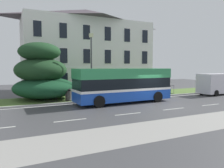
{
  "coord_description": "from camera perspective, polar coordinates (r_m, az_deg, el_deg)",
  "views": [
    {
      "loc": [
        -11.24,
        -14.22,
        3.21
      ],
      "look_at": [
        -2.11,
        4.64,
        1.51
      ],
      "focal_mm": 34.3,
      "sensor_mm": 36.0,
      "label": 1
    }
  ],
  "objects": [
    {
      "name": "evergreen_tree",
      "position": [
        21.44,
        -18.03,
        2.2
      ],
      "size": [
        5.84,
        5.84,
        5.37
      ],
      "color": "#423328",
      "rests_on": "ground_plane"
    },
    {
      "name": "iron_verge_railing",
      "position": [
        21.19,
        1.87,
        -2.38
      ],
      "size": [
        14.06,
        0.04,
        0.97
      ],
      "color": "black",
      "rests_on": "ground_plane"
    },
    {
      "name": "street_lamp_post",
      "position": [
        21.05,
        -5.53,
        6.09
      ],
      "size": [
        0.36,
        0.24,
        6.3
      ],
      "color": "#333338",
      "rests_on": "ground_plane"
    },
    {
      "name": "litter_bin",
      "position": [
        19.83,
        -11.56,
        -2.78
      ],
      "size": [
        0.56,
        0.56,
        1.12
      ],
      "color": "#4C4742",
      "rests_on": "ground_plane"
    },
    {
      "name": "ground_plane",
      "position": [
        19.04,
        10.84,
        -5.21
      ],
      "size": [
        60.0,
        56.0,
        0.18
      ],
      "color": "#3F3F42"
    },
    {
      "name": "single_decker_bus",
      "position": [
        19.09,
        3.04,
        -0.2
      ],
      "size": [
        8.85,
        2.86,
        3.04
      ],
      "rotation": [
        0.0,
        0.0,
        0.02
      ],
      "color": "blue",
      "rests_on": "ground_plane"
    },
    {
      "name": "white_panel_van",
      "position": [
        27.43,
        26.19,
        0.03
      ],
      "size": [
        5.46,
        2.32,
        2.4
      ],
      "rotation": [
        0.0,
        0.0,
        0.05
      ],
      "color": "silver",
      "rests_on": "ground_plane"
    },
    {
      "name": "georgian_townhouse",
      "position": [
        30.16,
        -6.91,
        9.12
      ],
      "size": [
        16.79,
        8.44,
        10.88
      ],
      "color": "silver",
      "rests_on": "ground_plane"
    }
  ]
}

